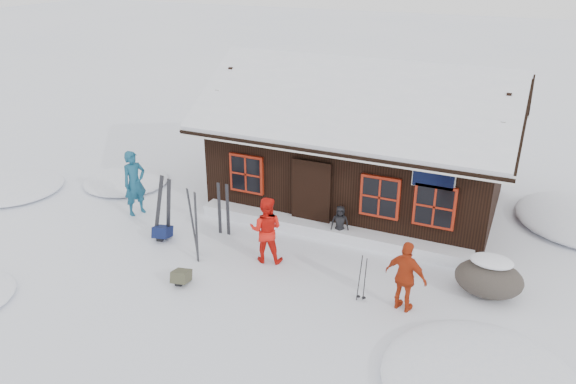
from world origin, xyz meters
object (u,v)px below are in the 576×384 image
at_px(backpack_olive, 181,279).
at_px(ski_poles, 362,279).
at_px(skier_orange_right, 406,277).
at_px(ski_pair_left, 163,208).
at_px(skier_crouched, 340,223).
at_px(backpack_blue, 163,234).
at_px(skier_orange_left, 266,230).
at_px(boulder, 489,278).
at_px(skier_teal, 135,183).

bearing_deg(backpack_olive, ski_poles, 1.95).
height_order(skier_orange_right, ski_pair_left, ski_pair_left).
relative_size(skier_crouched, backpack_blue, 1.86).
relative_size(skier_orange_right, ski_pair_left, 0.88).
bearing_deg(skier_orange_right, ski_poles, 17.38).
relative_size(skier_orange_left, boulder, 1.15).
bearing_deg(backpack_olive, backpack_blue, 123.37).
bearing_deg(backpack_olive, skier_orange_right, -0.16).
bearing_deg(skier_crouched, ski_pair_left, -175.46).
xyz_separation_m(ski_poles, backpack_blue, (-5.76, 0.55, -0.40)).
distance_m(skier_teal, skier_crouched, 6.10).
xyz_separation_m(skier_teal, ski_poles, (7.41, -1.58, -0.43)).
relative_size(skier_teal, boulder, 1.29).
bearing_deg(ski_pair_left, backpack_blue, -113.21).
height_order(ski_pair_left, ski_poles, ski_pair_left).
bearing_deg(backpack_olive, skier_orange_left, 40.05).
xyz_separation_m(skier_teal, ski_pair_left, (1.68, -0.93, -0.08)).
xyz_separation_m(skier_orange_left, skier_orange_right, (3.65, -0.65, -0.04)).
bearing_deg(skier_crouched, boulder, -33.92).
xyz_separation_m(skier_orange_left, boulder, (5.25, 0.69, -0.42)).
bearing_deg(boulder, skier_orange_right, -140.08).
relative_size(boulder, backpack_olive, 3.09).
height_order(skier_orange_left, backpack_blue, skier_orange_left).
xyz_separation_m(ski_pair_left, backpack_olive, (1.68, -1.73, -0.75)).
bearing_deg(ski_pair_left, ski_poles, -9.72).
bearing_deg(ski_pair_left, skier_crouched, 19.72).
xyz_separation_m(skier_orange_right, backpack_olive, (-4.99, -1.14, -0.69)).
height_order(ski_pair_left, backpack_blue, ski_pair_left).
relative_size(ski_pair_left, backpack_olive, 3.81).
bearing_deg(backpack_blue, skier_crouched, 10.58).
bearing_deg(skier_orange_left, backpack_olive, 38.37).
bearing_deg(skier_orange_left, skier_orange_right, 155.23).
distance_m(skier_orange_left, ski_pair_left, 3.02).
relative_size(skier_orange_left, ski_poles, 1.48).
height_order(skier_orange_right, backpack_blue, skier_orange_right).
bearing_deg(skier_orange_right, boulder, -126.03).
distance_m(skier_teal, skier_orange_left, 4.78).
height_order(boulder, backpack_blue, boulder).
height_order(skier_teal, boulder, skier_teal).
bearing_deg(backpack_blue, skier_orange_left, -10.41).
relative_size(skier_teal, backpack_olive, 3.98).
xyz_separation_m(boulder, backpack_olive, (-6.60, -2.48, -0.31)).
bearing_deg(boulder, backpack_olive, -159.41).
bearing_deg(skier_crouched, backpack_olive, -145.14).
bearing_deg(ski_pair_left, backpack_olive, -49.16).
relative_size(skier_teal, skier_crouched, 1.96).
bearing_deg(boulder, ski_poles, -151.21).
bearing_deg(skier_crouched, ski_poles, -79.14).
distance_m(skier_teal, ski_poles, 7.59).
xyz_separation_m(skier_orange_right, backpack_blue, (-6.70, 0.50, -0.67)).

